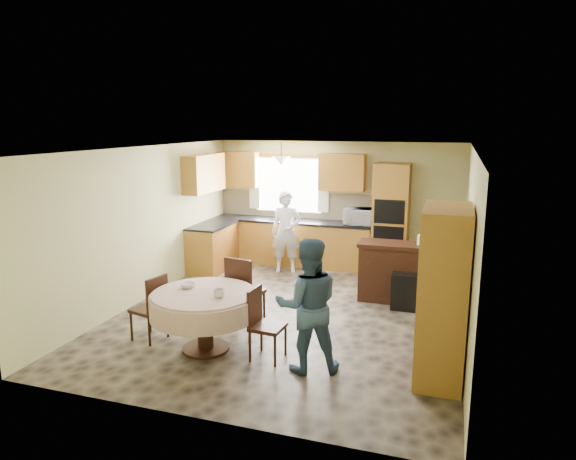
# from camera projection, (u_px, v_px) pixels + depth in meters

# --- Properties ---
(floor) EXTENTS (5.00, 6.00, 0.01)m
(floor) POSITION_uv_depth(u_px,v_px,m) (291.00, 313.00, 7.87)
(floor) COLOR #6F614D
(floor) RESTS_ON ground
(ceiling) EXTENTS (5.00, 6.00, 0.01)m
(ceiling) POSITION_uv_depth(u_px,v_px,m) (291.00, 149.00, 7.36)
(ceiling) COLOR white
(ceiling) RESTS_ON wall_back
(wall_back) EXTENTS (5.00, 0.02, 2.50)m
(wall_back) POSITION_uv_depth(u_px,v_px,m) (336.00, 204.00, 10.41)
(wall_back) COLOR tan
(wall_back) RESTS_ON floor
(wall_front) EXTENTS (5.00, 0.02, 2.50)m
(wall_front) POSITION_uv_depth(u_px,v_px,m) (194.00, 299.00, 4.82)
(wall_front) COLOR tan
(wall_front) RESTS_ON floor
(wall_left) EXTENTS (0.02, 6.00, 2.50)m
(wall_left) POSITION_uv_depth(u_px,v_px,m) (145.00, 224.00, 8.37)
(wall_left) COLOR tan
(wall_left) RESTS_ON floor
(wall_right) EXTENTS (0.02, 6.00, 2.50)m
(wall_right) POSITION_uv_depth(u_px,v_px,m) (469.00, 246.00, 6.86)
(wall_right) COLOR tan
(wall_right) RESTS_ON floor
(window) EXTENTS (1.40, 0.03, 1.10)m
(window) POSITION_uv_depth(u_px,v_px,m) (289.00, 185.00, 10.62)
(window) COLOR white
(window) RESTS_ON wall_back
(curtain_left) EXTENTS (0.22, 0.02, 1.15)m
(curtain_left) POSITION_uv_depth(u_px,v_px,m) (254.00, 181.00, 10.79)
(curtain_left) COLOR white
(curtain_left) RESTS_ON wall_back
(curtain_right) EXTENTS (0.22, 0.02, 1.15)m
(curtain_right) POSITION_uv_depth(u_px,v_px,m) (323.00, 184.00, 10.33)
(curtain_right) COLOR white
(curtain_right) RESTS_ON wall_back
(base_cab_back) EXTENTS (3.30, 0.60, 0.88)m
(base_cab_back) POSITION_uv_depth(u_px,v_px,m) (292.00, 243.00, 10.55)
(base_cab_back) COLOR gold
(base_cab_back) RESTS_ON floor
(counter_back) EXTENTS (3.30, 0.64, 0.04)m
(counter_back) POSITION_uv_depth(u_px,v_px,m) (292.00, 221.00, 10.46)
(counter_back) COLOR black
(counter_back) RESTS_ON base_cab_back
(base_cab_left) EXTENTS (0.60, 1.20, 0.88)m
(base_cab_left) POSITION_uv_depth(u_px,v_px,m) (213.00, 248.00, 10.12)
(base_cab_left) COLOR gold
(base_cab_left) RESTS_ON floor
(counter_left) EXTENTS (0.64, 1.20, 0.04)m
(counter_left) POSITION_uv_depth(u_px,v_px,m) (212.00, 225.00, 10.03)
(counter_left) COLOR black
(counter_left) RESTS_ON base_cab_left
(backsplash) EXTENTS (3.30, 0.02, 0.55)m
(backsplash) POSITION_uv_depth(u_px,v_px,m) (296.00, 205.00, 10.67)
(backsplash) COLOR beige
(backsplash) RESTS_ON wall_back
(wall_cab_left) EXTENTS (0.85, 0.33, 0.72)m
(wall_cab_left) POSITION_uv_depth(u_px,v_px,m) (239.00, 169.00, 10.74)
(wall_cab_left) COLOR gold
(wall_cab_left) RESTS_ON wall_back
(wall_cab_right) EXTENTS (0.90, 0.33, 0.72)m
(wall_cab_right) POSITION_uv_depth(u_px,v_px,m) (342.00, 172.00, 10.07)
(wall_cab_right) COLOR gold
(wall_cab_right) RESTS_ON wall_back
(wall_cab_side) EXTENTS (0.33, 1.20, 0.72)m
(wall_cab_side) POSITION_uv_depth(u_px,v_px,m) (204.00, 173.00, 9.86)
(wall_cab_side) COLOR gold
(wall_cab_side) RESTS_ON wall_left
(oven_tower) EXTENTS (0.66, 0.62, 2.12)m
(oven_tower) POSITION_uv_depth(u_px,v_px,m) (391.00, 219.00, 9.81)
(oven_tower) COLOR gold
(oven_tower) RESTS_ON floor
(oven_upper) EXTENTS (0.56, 0.01, 0.45)m
(oven_upper) POSITION_uv_depth(u_px,v_px,m) (389.00, 212.00, 9.48)
(oven_upper) COLOR black
(oven_upper) RESTS_ON oven_tower
(oven_lower) EXTENTS (0.56, 0.01, 0.45)m
(oven_lower) POSITION_uv_depth(u_px,v_px,m) (388.00, 238.00, 9.58)
(oven_lower) COLOR black
(oven_lower) RESTS_ON oven_tower
(pendant) EXTENTS (0.36, 0.36, 0.18)m
(pendant) POSITION_uv_depth(u_px,v_px,m) (281.00, 161.00, 10.06)
(pendant) COLOR beige
(pendant) RESTS_ON ceiling
(sideboard) EXTENTS (1.28, 0.54, 0.91)m
(sideboard) POSITION_uv_depth(u_px,v_px,m) (397.00, 274.00, 8.34)
(sideboard) COLOR #3B1A10
(sideboard) RESTS_ON floor
(space_heater) EXTENTS (0.42, 0.29, 0.58)m
(space_heater) POSITION_uv_depth(u_px,v_px,m) (405.00, 291.00, 8.00)
(space_heater) COLOR black
(space_heater) RESTS_ON floor
(cupboard) EXTENTS (0.52, 1.03, 1.97)m
(cupboard) POSITION_uv_depth(u_px,v_px,m) (443.00, 294.00, 5.75)
(cupboard) COLOR gold
(cupboard) RESTS_ON floor
(dining_table) EXTENTS (1.37, 1.37, 0.78)m
(dining_table) POSITION_uv_depth(u_px,v_px,m) (204.00, 305.00, 6.48)
(dining_table) COLOR #3B1A10
(dining_table) RESTS_ON floor
(chair_left) EXTENTS (0.47, 0.47, 0.90)m
(chair_left) POSITION_uv_depth(u_px,v_px,m) (152.00, 305.00, 6.81)
(chair_left) COLOR #3B1A10
(chair_left) RESTS_ON floor
(chair_back) EXTENTS (0.50, 0.50, 1.03)m
(chair_back) POSITION_uv_depth(u_px,v_px,m) (243.00, 288.00, 7.26)
(chair_back) COLOR #3B1A10
(chair_back) RESTS_ON floor
(chair_right) EXTENTS (0.41, 0.41, 0.90)m
(chair_right) POSITION_uv_depth(u_px,v_px,m) (262.00, 320.00, 6.30)
(chair_right) COLOR #3B1A10
(chair_right) RESTS_ON floor
(framed_picture) EXTENTS (0.06, 0.58, 0.48)m
(framed_picture) POSITION_uv_depth(u_px,v_px,m) (467.00, 221.00, 7.16)
(framed_picture) COLOR gold
(framed_picture) RESTS_ON wall_right
(microwave) EXTENTS (0.60, 0.43, 0.32)m
(microwave) POSITION_uv_depth(u_px,v_px,m) (359.00, 216.00, 9.95)
(microwave) COLOR silver
(microwave) RESTS_ON counter_back
(person_sink) EXTENTS (0.66, 0.52, 1.58)m
(person_sink) POSITION_uv_depth(u_px,v_px,m) (286.00, 232.00, 9.92)
(person_sink) COLOR silver
(person_sink) RESTS_ON floor
(person_dining) EXTENTS (0.95, 0.85, 1.60)m
(person_dining) POSITION_uv_depth(u_px,v_px,m) (308.00, 305.00, 5.93)
(person_dining) COLOR #355074
(person_dining) RESTS_ON floor
(bowl_sideboard) EXTENTS (0.24, 0.24, 0.05)m
(bowl_sideboard) POSITION_uv_depth(u_px,v_px,m) (382.00, 244.00, 8.32)
(bowl_sideboard) COLOR #B2B2B2
(bowl_sideboard) RESTS_ON sideboard
(bottle_sideboard) EXTENTS (0.14, 0.14, 0.30)m
(bottle_sideboard) POSITION_uv_depth(u_px,v_px,m) (421.00, 239.00, 8.11)
(bottle_sideboard) COLOR silver
(bottle_sideboard) RESTS_ON sideboard
(cup_table) EXTENTS (0.17, 0.17, 0.10)m
(cup_table) POSITION_uv_depth(u_px,v_px,m) (219.00, 293.00, 6.25)
(cup_table) COLOR #B2B2B2
(cup_table) RESTS_ON dining_table
(bowl_table) EXTENTS (0.25, 0.25, 0.06)m
(bowl_table) POSITION_uv_depth(u_px,v_px,m) (188.00, 286.00, 6.62)
(bowl_table) COLOR #B2B2B2
(bowl_table) RESTS_ON dining_table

